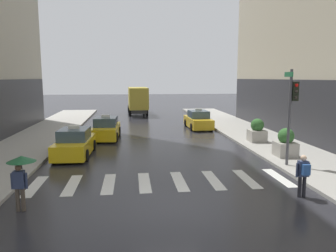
{
  "coord_description": "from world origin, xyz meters",
  "views": [
    {
      "loc": [
        -1.3,
        -10.85,
        4.54
      ],
      "look_at": [
        0.84,
        8.0,
        1.73
      ],
      "focal_mm": 35.04,
      "sensor_mm": 36.0,
      "label": 1
    }
  ],
  "objects_px": {
    "pedestrian_with_umbrella": "(21,168)",
    "planter_near_corner": "(286,144)",
    "taxi_lead": "(75,144)",
    "planter_mid_block": "(257,131)",
    "taxi_third": "(198,120)",
    "traffic_light_pole": "(292,104)",
    "pedestrian_with_backpack": "(303,173)",
    "box_truck": "(138,100)",
    "taxi_second": "(106,129)"
  },
  "relations": [
    {
      "from": "pedestrian_with_umbrella",
      "to": "planter_near_corner",
      "type": "distance_m",
      "value": 13.74
    },
    {
      "from": "taxi_lead",
      "to": "planter_mid_block",
      "type": "relative_size",
      "value": 2.87
    },
    {
      "from": "taxi_third",
      "to": "traffic_light_pole",
      "type": "bearing_deg",
      "value": -81.79
    },
    {
      "from": "pedestrian_with_umbrella",
      "to": "pedestrian_with_backpack",
      "type": "distance_m",
      "value": 10.21
    },
    {
      "from": "planter_near_corner",
      "to": "planter_mid_block",
      "type": "distance_m",
      "value": 4.31
    },
    {
      "from": "traffic_light_pole",
      "to": "pedestrian_with_umbrella",
      "type": "xyz_separation_m",
      "value": [
        -11.67,
        -4.19,
        -1.74
      ]
    },
    {
      "from": "pedestrian_with_umbrella",
      "to": "planter_mid_block",
      "type": "distance_m",
      "value": 16.12
    },
    {
      "from": "pedestrian_with_backpack",
      "to": "planter_near_corner",
      "type": "bearing_deg",
      "value": 69.7
    },
    {
      "from": "planter_near_corner",
      "to": "planter_mid_block",
      "type": "bearing_deg",
      "value": 89.53
    },
    {
      "from": "traffic_light_pole",
      "to": "planter_near_corner",
      "type": "height_order",
      "value": "traffic_light_pole"
    },
    {
      "from": "taxi_third",
      "to": "planter_near_corner",
      "type": "xyz_separation_m",
      "value": [
        2.62,
        -11.57,
        0.15
      ]
    },
    {
      "from": "box_truck",
      "to": "planter_near_corner",
      "type": "relative_size",
      "value": 4.75
    },
    {
      "from": "box_truck",
      "to": "planter_near_corner",
      "type": "bearing_deg",
      "value": -71.6
    },
    {
      "from": "traffic_light_pole",
      "to": "planter_mid_block",
      "type": "height_order",
      "value": "traffic_light_pole"
    },
    {
      "from": "traffic_light_pole",
      "to": "taxi_third",
      "type": "relative_size",
      "value": 1.05
    },
    {
      "from": "taxi_second",
      "to": "box_truck",
      "type": "xyz_separation_m",
      "value": [
        2.71,
        15.95,
        1.13
      ]
    },
    {
      "from": "taxi_third",
      "to": "pedestrian_with_umbrella",
      "type": "height_order",
      "value": "pedestrian_with_umbrella"
    },
    {
      "from": "pedestrian_with_backpack",
      "to": "planter_mid_block",
      "type": "height_order",
      "value": "planter_mid_block"
    },
    {
      "from": "taxi_second",
      "to": "taxi_third",
      "type": "relative_size",
      "value": 1.0
    },
    {
      "from": "planter_near_corner",
      "to": "taxi_lead",
      "type": "bearing_deg",
      "value": 170.24
    },
    {
      "from": "pedestrian_with_backpack",
      "to": "traffic_light_pole",
      "type": "bearing_deg",
      "value": 69.98
    },
    {
      "from": "taxi_second",
      "to": "pedestrian_with_umbrella",
      "type": "relative_size",
      "value": 2.37
    },
    {
      "from": "taxi_third",
      "to": "planter_near_corner",
      "type": "distance_m",
      "value": 11.87
    },
    {
      "from": "taxi_lead",
      "to": "taxi_second",
      "type": "distance_m",
      "value": 5.58
    },
    {
      "from": "pedestrian_with_umbrella",
      "to": "pedestrian_with_backpack",
      "type": "height_order",
      "value": "pedestrian_with_umbrella"
    },
    {
      "from": "pedestrian_with_backpack",
      "to": "taxi_lead",
      "type": "bearing_deg",
      "value": 141.08
    },
    {
      "from": "taxi_second",
      "to": "pedestrian_with_backpack",
      "type": "xyz_separation_m",
      "value": [
        8.34,
        -13.28,
        0.25
      ]
    },
    {
      "from": "taxi_lead",
      "to": "planter_near_corner",
      "type": "height_order",
      "value": "taxi_lead"
    },
    {
      "from": "box_truck",
      "to": "planter_mid_block",
      "type": "xyz_separation_m",
      "value": [
        7.82,
        -19.09,
        -0.98
      ]
    },
    {
      "from": "traffic_light_pole",
      "to": "box_truck",
      "type": "height_order",
      "value": "traffic_light_pole"
    },
    {
      "from": "traffic_light_pole",
      "to": "planter_near_corner",
      "type": "xyz_separation_m",
      "value": [
        0.69,
        1.79,
        -2.38
      ]
    },
    {
      "from": "pedestrian_with_umbrella",
      "to": "taxi_second",
      "type": "bearing_deg",
      "value": 82.14
    },
    {
      "from": "taxi_second",
      "to": "traffic_light_pole",
      "type": "bearing_deg",
      "value": -43.3
    },
    {
      "from": "traffic_light_pole",
      "to": "planter_near_corner",
      "type": "distance_m",
      "value": 3.06
    },
    {
      "from": "box_truck",
      "to": "pedestrian_with_backpack",
      "type": "relative_size",
      "value": 4.61
    },
    {
      "from": "box_truck",
      "to": "pedestrian_with_backpack",
      "type": "bearing_deg",
      "value": -79.1
    },
    {
      "from": "pedestrian_with_umbrella",
      "to": "pedestrian_with_backpack",
      "type": "bearing_deg",
      "value": 0.88
    },
    {
      "from": "traffic_light_pole",
      "to": "planter_near_corner",
      "type": "relative_size",
      "value": 3.0
    },
    {
      "from": "taxi_third",
      "to": "planter_mid_block",
      "type": "relative_size",
      "value": 2.87
    },
    {
      "from": "traffic_light_pole",
      "to": "box_truck",
      "type": "bearing_deg",
      "value": 105.74
    },
    {
      "from": "taxi_lead",
      "to": "box_truck",
      "type": "distance_m",
      "value": 21.78
    },
    {
      "from": "taxi_lead",
      "to": "planter_mid_block",
      "type": "xyz_separation_m",
      "value": [
        11.95,
        2.27,
        0.15
      ]
    },
    {
      "from": "traffic_light_pole",
      "to": "taxi_third",
      "type": "bearing_deg",
      "value": 98.21
    },
    {
      "from": "taxi_third",
      "to": "pedestrian_with_backpack",
      "type": "height_order",
      "value": "taxi_third"
    },
    {
      "from": "planter_mid_block",
      "to": "taxi_second",
      "type": "bearing_deg",
      "value": 163.41
    },
    {
      "from": "taxi_second",
      "to": "pedestrian_with_backpack",
      "type": "distance_m",
      "value": 15.69
    },
    {
      "from": "planter_near_corner",
      "to": "taxi_third",
      "type": "bearing_deg",
      "value": 102.73
    },
    {
      "from": "traffic_light_pole",
      "to": "taxi_second",
      "type": "xyz_separation_m",
      "value": [
        -9.81,
        9.25,
        -2.53
      ]
    },
    {
      "from": "taxi_lead",
      "to": "pedestrian_with_backpack",
      "type": "bearing_deg",
      "value": -38.92
    },
    {
      "from": "planter_near_corner",
      "to": "pedestrian_with_backpack",
      "type": "bearing_deg",
      "value": -110.3
    }
  ]
}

